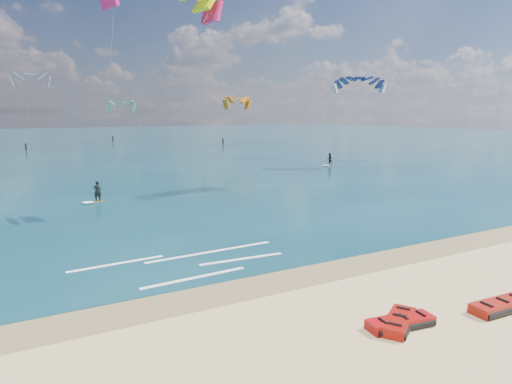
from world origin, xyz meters
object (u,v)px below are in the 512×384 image
Objects in this scene: kitesurfer_far at (346,113)px; packed_kite_mid at (500,311)px; packed_kite_left at (400,327)px; kitesurfer_main at (128,89)px; packed_kite_right at (398,327)px.

packed_kite_mid is at bearing -126.72° from kitesurfer_far.
packed_kite_left is 0.97× the size of packed_kite_mid.
packed_kite_left is 0.20× the size of kitesurfer_far.
packed_kite_left is 46.97m from kitesurfer_far.
packed_kite_left is at bearing -131.61° from kitesurfer_far.
kitesurfer_main is at bearing -161.29° from kitesurfer_far.
packed_kite_right reaches higher than packed_kite_left.
packed_kite_right is (-0.03, 0.05, 0.00)m from packed_kite_left.
kitesurfer_far is (28.16, 36.94, 6.98)m from packed_kite_left.
kitesurfer_main is 33.99m from kitesurfer_far.
packed_kite_right is 0.13× the size of kitesurfer_main.
kitesurfer_far is (31.24, 13.26, -1.80)m from kitesurfer_main.
packed_kite_mid is 0.21× the size of kitesurfer_far.
packed_kite_mid is 45.27m from kitesurfer_far.
kitesurfer_far reaches higher than packed_kite_right.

